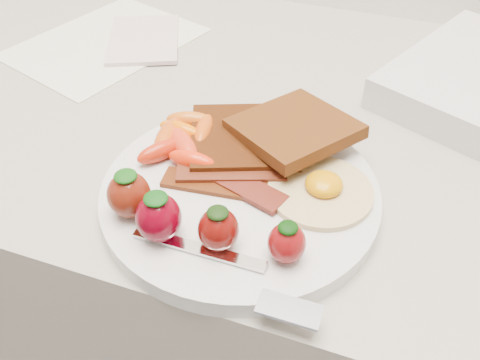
% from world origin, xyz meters
% --- Properties ---
extents(counter, '(2.00, 0.60, 0.90)m').
position_xyz_m(counter, '(0.00, 1.70, 0.45)').
color(counter, gray).
rests_on(counter, ground).
extents(plate, '(0.27, 0.27, 0.02)m').
position_xyz_m(plate, '(0.01, 1.53, 0.91)').
color(plate, silver).
rests_on(plate, counter).
extents(toast_lower, '(0.14, 0.14, 0.01)m').
position_xyz_m(toast_lower, '(-0.01, 1.60, 0.93)').
color(toast_lower, black).
rests_on(toast_lower, plate).
extents(toast_upper, '(0.15, 0.15, 0.03)m').
position_xyz_m(toast_upper, '(0.03, 1.61, 0.94)').
color(toast_upper, '#491E08').
rests_on(toast_upper, toast_lower).
extents(fried_egg, '(0.13, 0.13, 0.02)m').
position_xyz_m(fried_egg, '(0.08, 1.55, 0.92)').
color(fried_egg, '#F9F4B7').
rests_on(fried_egg, plate).
extents(bacon_strips, '(0.13, 0.07, 0.01)m').
position_xyz_m(bacon_strips, '(-0.01, 1.53, 0.92)').
color(bacon_strips, '#370E04').
rests_on(bacon_strips, plate).
extents(baby_carrots, '(0.08, 0.10, 0.02)m').
position_xyz_m(baby_carrots, '(-0.07, 1.57, 0.93)').
color(baby_carrots, '#E56200').
rests_on(baby_carrots, plate).
extents(strawberries, '(0.18, 0.06, 0.05)m').
position_xyz_m(strawberries, '(-0.02, 1.46, 0.94)').
color(strawberries, '#5F170A').
rests_on(strawberries, plate).
extents(fork, '(0.17, 0.05, 0.00)m').
position_xyz_m(fork, '(0.04, 1.43, 0.92)').
color(fork, silver).
rests_on(fork, plate).
extents(paper_sheet, '(0.26, 0.30, 0.00)m').
position_xyz_m(paper_sheet, '(-0.29, 1.77, 0.90)').
color(paper_sheet, silver).
rests_on(paper_sheet, counter).
extents(notepad, '(0.15, 0.17, 0.01)m').
position_xyz_m(notepad, '(-0.24, 1.79, 0.91)').
color(notepad, beige).
rests_on(notepad, paper_sheet).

